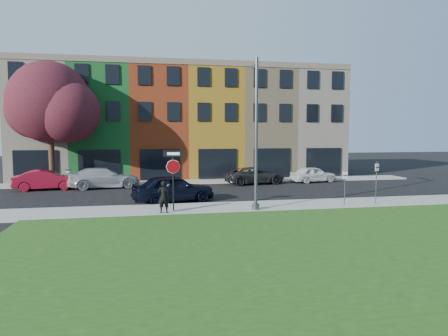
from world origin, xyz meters
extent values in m
plane|color=black|center=(0.00, 0.00, 0.00)|extent=(120.00, 120.00, 0.00)
cube|color=gray|center=(2.00, 3.00, 0.06)|extent=(40.00, 3.00, 0.12)
cube|color=gray|center=(-3.00, 15.00, 0.06)|extent=(40.00, 2.40, 0.12)
cube|color=#B8B299|center=(-15.00, 21.20, 5.00)|extent=(5.00, 10.00, 10.00)
cube|color=#258737|center=(-10.00, 21.20, 5.00)|extent=(5.00, 10.00, 10.00)
cube|color=#BC441F|center=(-5.00, 21.20, 5.00)|extent=(5.00, 10.00, 10.00)
cube|color=gold|center=(0.00, 21.20, 5.00)|extent=(5.00, 10.00, 10.00)
cube|color=#978361|center=(5.00, 21.20, 5.00)|extent=(5.00, 10.00, 10.00)
cube|color=#C0B3A2|center=(10.00, 21.20, 5.00)|extent=(5.00, 10.00, 10.00)
cube|color=black|center=(-2.50, 16.14, 1.50)|extent=(30.00, 0.12, 2.60)
cylinder|color=black|center=(-4.71, 2.44, 1.66)|extent=(0.08, 0.08, 3.09)
cylinder|color=white|center=(-4.71, 2.42, 2.43)|extent=(0.73, 0.23, 0.75)
cylinder|color=maroon|center=(-4.71, 2.40, 2.43)|extent=(0.69, 0.21, 0.71)
cube|color=black|center=(-4.71, 2.42, 3.11)|extent=(1.02, 0.32, 0.34)
cube|color=white|center=(-4.71, 2.39, 3.11)|extent=(0.64, 0.20, 0.14)
imported|color=black|center=(-5.24, 1.90, 0.95)|extent=(0.68, 0.51, 1.65)
imported|color=black|center=(-4.52, 5.71, 0.84)|extent=(4.38, 5.89, 1.68)
imported|color=maroon|center=(-13.39, 12.66, 0.74)|extent=(2.64, 4.88, 1.48)
imported|color=#A8A7AC|center=(-9.35, 12.91, 0.78)|extent=(4.27, 6.21, 1.56)
imported|color=black|center=(2.62, 13.22, 0.69)|extent=(3.75, 5.63, 1.38)
imported|color=silver|center=(7.79, 13.34, 0.67)|extent=(3.01, 4.53, 1.35)
cylinder|color=#484B4E|center=(-0.38, 1.90, 4.10)|extent=(0.18, 0.18, 7.97)
cylinder|color=#484B4E|center=(-0.38, 1.90, 0.27)|extent=(0.40, 0.40, 0.30)
cylinder|color=#484B4E|center=(-0.15, 2.87, 7.99)|extent=(0.57, 1.97, 0.12)
cube|color=#484B4E|center=(0.10, 3.94, 7.94)|extent=(0.37, 0.59, 0.16)
cylinder|color=#484B4E|center=(4.95, 2.33, 1.10)|extent=(0.05, 0.05, 1.96)
cube|color=white|center=(4.95, 2.30, 1.80)|extent=(0.32, 0.07, 0.42)
cube|color=maroon|center=(4.95, 2.28, 1.80)|extent=(0.32, 0.06, 0.06)
cylinder|color=#484B4E|center=(6.88, 2.31, 1.34)|extent=(0.05, 0.05, 2.45)
cube|color=white|center=(6.88, 2.28, 2.23)|extent=(0.30, 0.14, 0.42)
cube|color=maroon|center=(6.88, 2.26, 2.23)|extent=(0.30, 0.13, 0.06)
cylinder|color=black|center=(-13.42, 14.66, 2.24)|extent=(0.44, 0.44, 4.25)
sphere|color=black|center=(-13.42, 14.66, 6.56)|extent=(6.26, 6.26, 6.26)
sphere|color=black|center=(-11.85, 13.72, 5.78)|extent=(4.69, 4.69, 4.69)
sphere|color=black|center=(-14.83, 15.76, 5.93)|extent=(4.38, 4.38, 4.38)
sphere|color=black|center=(-13.10, 15.29, 7.65)|extent=(3.76, 3.76, 3.76)
camera|label=1|loc=(-5.94, -18.41, 4.19)|focal=32.00mm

